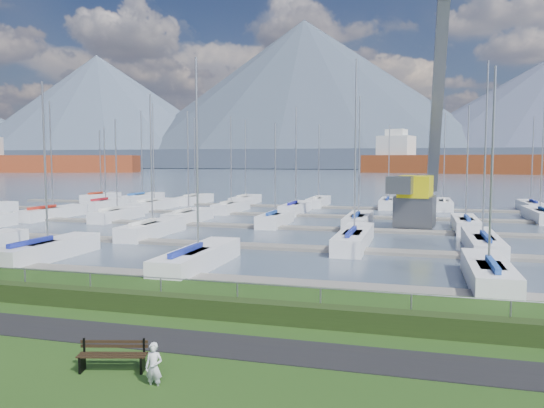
% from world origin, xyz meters
% --- Properties ---
extents(path, '(160.00, 2.00, 0.04)m').
position_xyz_m(path, '(0.00, -3.00, 0.01)').
color(path, black).
rests_on(path, grass).
extents(water, '(800.00, 540.00, 0.20)m').
position_xyz_m(water, '(0.00, 260.00, -0.40)').
color(water, '#445264').
extents(hedge, '(80.00, 0.70, 0.70)m').
position_xyz_m(hedge, '(0.00, -0.40, 0.35)').
color(hedge, black).
rests_on(hedge, grass).
extents(fence, '(80.00, 0.04, 0.04)m').
position_xyz_m(fence, '(0.00, 0.00, 1.20)').
color(fence, gray).
rests_on(fence, grass).
extents(foothill, '(900.00, 80.00, 12.00)m').
position_xyz_m(foothill, '(0.00, 330.00, 6.00)').
color(foothill, '#3A4355').
rests_on(foothill, water).
extents(mountains, '(1190.00, 360.00, 115.00)m').
position_xyz_m(mountains, '(7.35, 404.62, 46.68)').
color(mountains, '#475467').
rests_on(mountains, water).
extents(docks, '(90.00, 41.60, 0.25)m').
position_xyz_m(docks, '(0.00, 26.00, -0.22)').
color(docks, '#65645E').
rests_on(docks, water).
extents(bench_right, '(1.85, 0.86, 0.85)m').
position_xyz_m(bench_right, '(0.44, -5.56, 0.42)').
color(bench_right, black).
rests_on(bench_right, grass).
extents(person, '(0.45, 0.30, 1.23)m').
position_xyz_m(person, '(1.93, -6.10, 0.62)').
color(person, silver).
rests_on(person, grass).
extents(crane, '(4.87, 13.35, 22.35)m').
position_xyz_m(crane, '(8.44, 30.19, 5.33)').
color(crane, '#515358').
rests_on(crane, water).
extents(cargo_ship_west, '(84.43, 42.07, 21.50)m').
position_xyz_m(cargo_ship_west, '(-161.01, 189.42, 3.72)').
color(cargo_ship_west, maroon).
rests_on(cargo_ship_west, water).
extents(cargo_ship_mid, '(90.09, 40.62, 21.50)m').
position_xyz_m(cargo_ship_mid, '(24.52, 219.91, 3.65)').
color(cargo_ship_mid, brown).
rests_on(cargo_ship_mid, water).
extents(sailboat_fleet, '(75.79, 50.56, 13.31)m').
position_xyz_m(sailboat_fleet, '(-2.47, 28.55, 5.36)').
color(sailboat_fleet, maroon).
rests_on(sailboat_fleet, water).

